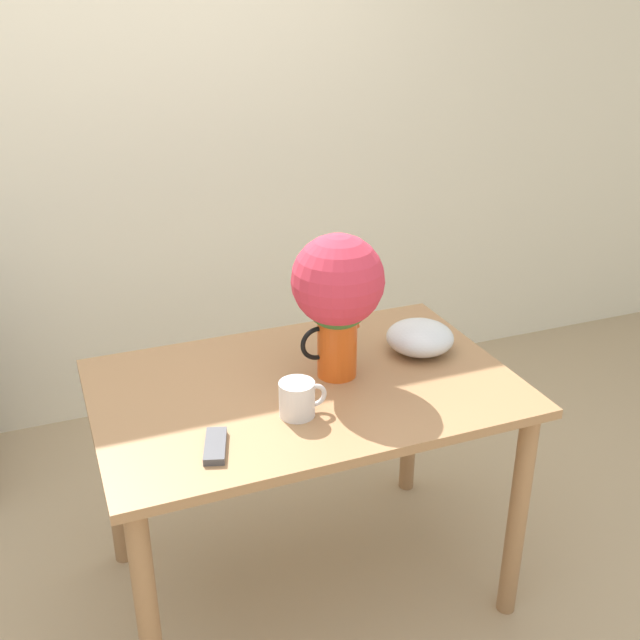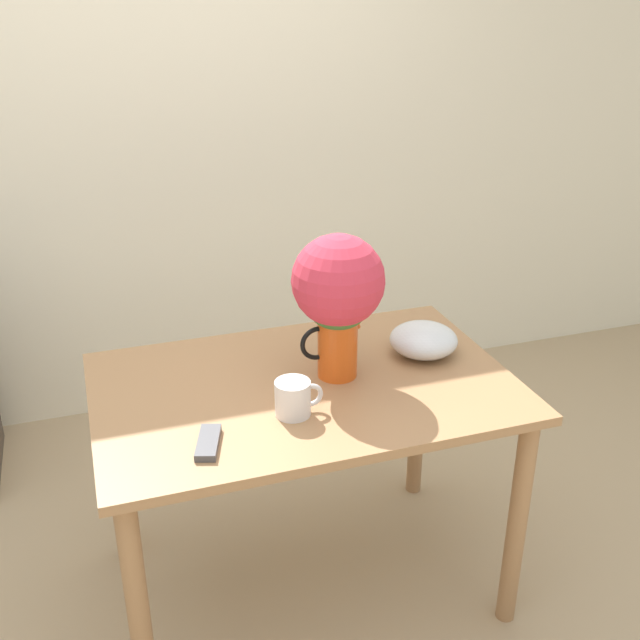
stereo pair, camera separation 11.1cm
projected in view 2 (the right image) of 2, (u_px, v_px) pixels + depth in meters
wall_back at (150, 136)px, 3.24m from camera, size 8.00×0.05×2.60m
table at (305, 416)px, 2.33m from camera, size 1.27×0.83×0.79m
flower_vase at (338, 291)px, 2.22m from camera, size 0.28×0.28×0.46m
coffee_mug at (294, 398)px, 2.10m from camera, size 0.14×0.10×0.10m
white_bowl at (423, 340)px, 2.44m from camera, size 0.22×0.22×0.10m
remote_control at (208, 443)px, 1.97m from camera, size 0.10×0.16×0.02m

